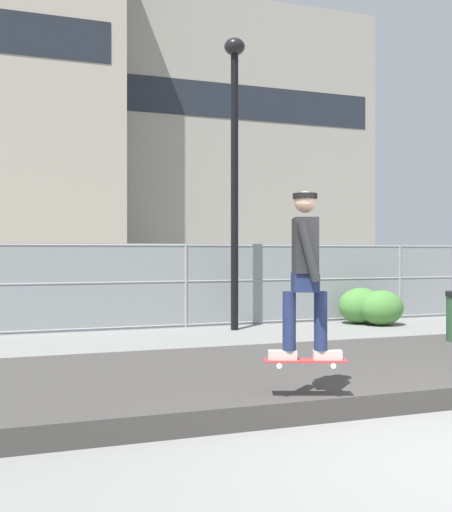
{
  "coord_description": "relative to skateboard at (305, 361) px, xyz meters",
  "views": [
    {
      "loc": [
        -3.33,
        -3.68,
        1.66
      ],
      "look_at": [
        -0.42,
        4.86,
        1.6
      ],
      "focal_mm": 41.13,
      "sensor_mm": 36.0,
      "label": 1
    }
  ],
  "objects": [
    {
      "name": "street_lamp",
      "position": [
        1.63,
        6.61,
        3.32
      ],
      "size": [
        0.44,
        0.44,
        6.22
      ],
      "color": "black",
      "rests_on": "ground_plane"
    },
    {
      "name": "gravel_berm",
      "position": [
        0.75,
        1.55,
        -0.48
      ],
      "size": [
        17.84,
        3.37,
        0.23
      ],
      "primitive_type": "cube",
      "color": "#3D3A38",
      "rests_on": "ground_plane"
    },
    {
      "name": "office_block",
      "position": [
        11.56,
        39.68,
        9.5
      ],
      "size": [
        23.59,
        10.26,
        20.19
      ],
      "color": "gray",
      "rests_on": "ground_plane"
    },
    {
      "name": "shrub_center",
      "position": [
        5.05,
        6.26,
        -0.2
      ],
      "size": [
        1.03,
        0.84,
        0.8
      ],
      "color": "#477F38",
      "rests_on": "ground_plane"
    },
    {
      "name": "shrub_left",
      "position": [
        4.79,
        6.7,
        -0.18
      ],
      "size": [
        1.08,
        0.88,
        0.83
      ],
      "color": "#477F38",
      "rests_on": "ground_plane"
    },
    {
      "name": "parked_car_mid",
      "position": [
        1.52,
        9.77,
        0.24
      ],
      "size": [
        4.53,
        2.22,
        1.66
      ],
      "color": "silver",
      "rests_on": "ground_plane"
    },
    {
      "name": "chain_fence",
      "position": [
        0.75,
        7.33,
        0.34
      ],
      "size": [
        22.25,
        0.06,
        1.85
      ],
      "color": "gray",
      "rests_on": "ground_plane"
    },
    {
      "name": "skater",
      "position": [
        -0.0,
        0.0,
        0.94
      ],
      "size": [
        0.71,
        0.62,
        1.65
      ],
      "color": "#B2ADA8",
      "rests_on": "skateboard"
    },
    {
      "name": "skateboard",
      "position": [
        0.0,
        0.0,
        0.0
      ],
      "size": [
        0.82,
        0.45,
        0.07
      ],
      "color": "#B22D2D"
    }
  ]
}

